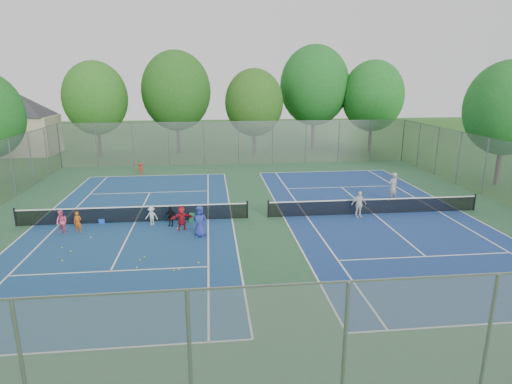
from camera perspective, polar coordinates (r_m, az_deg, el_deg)
ground at (r=24.97m, az=0.25°, el=-3.48°), size 120.00×120.00×0.00m
court_pad at (r=24.97m, az=0.25°, el=-3.46°), size 32.00×32.00×0.01m
court_left at (r=25.19m, az=-15.81°, el=-3.86°), size 10.97×23.77×0.01m
court_right at (r=26.64m, az=15.40°, el=-2.80°), size 10.97×23.77×0.01m
net_left at (r=25.06m, az=-15.88°, el=-2.91°), size 12.87×0.10×0.91m
net_right at (r=26.52m, az=15.47°, el=-1.89°), size 12.87×0.10×0.91m
fence_north at (r=40.06m, az=-2.35°, el=6.53°), size 32.00×0.10×4.00m
fence_south at (r=9.96m, az=11.57°, el=-21.94°), size 32.00×0.10×4.00m
house at (r=51.43m, az=-28.68°, el=9.10°), size 11.03×11.03×7.30m
tree_nw at (r=46.95m, az=-20.63°, el=11.63°), size 6.40×6.40×9.58m
tree_nl at (r=46.66m, az=-10.60°, el=13.11°), size 7.20×7.20×10.69m
tree_nc at (r=44.84m, az=-0.25°, el=11.81°), size 6.00×6.00×8.85m
tree_nr at (r=48.94m, az=7.79°, el=13.89°), size 7.60×7.60×11.42m
tree_ne at (r=48.88m, az=15.32°, el=12.24°), size 6.60×6.60×9.77m
tree_side_e at (r=36.70m, az=30.46°, el=9.60°), size 6.00×6.00×9.20m
ball_crate at (r=25.59m, az=-19.85°, el=-3.63°), size 0.34×0.34×0.27m
ball_hopper at (r=24.37m, az=-8.54°, el=-3.45°), size 0.32×0.32×0.54m
student_a at (r=24.38m, az=-22.68°, el=-3.74°), size 0.46×0.34×1.14m
student_b at (r=24.51m, az=-24.48°, el=-3.68°), size 0.77×0.70×1.27m
student_c at (r=24.31m, az=-13.75°, el=-3.13°), size 0.74×0.51×1.05m
student_d at (r=23.93m, az=-11.34°, el=-3.19°), size 0.71×0.46×1.13m
student_e at (r=22.07m, az=-7.51°, el=-3.91°), size 0.88×0.66×1.63m
student_f at (r=23.09m, az=-9.87°, el=-3.48°), size 1.33×0.67×1.37m
child_far_baseline at (r=37.05m, az=-15.16°, el=2.98°), size 0.72×0.50×1.03m
instructor at (r=29.34m, az=17.78°, el=0.61°), size 0.83×0.68×1.96m
teen_court_b at (r=25.59m, az=13.55°, el=-1.61°), size 0.96×0.49×1.57m
tennis_ball_0 at (r=22.03m, az=-23.48°, el=-7.29°), size 0.07×0.07×0.07m
tennis_ball_1 at (r=19.30m, az=-15.62°, el=-9.72°), size 0.07×0.07×0.07m
tennis_ball_2 at (r=20.27m, az=-14.65°, el=-8.42°), size 0.07×0.07×0.07m
tennis_ball_3 at (r=23.48m, az=-10.43°, el=-4.87°), size 0.07×0.07×0.07m
tennis_ball_4 at (r=23.55m, az=-10.39°, el=-4.81°), size 0.07×0.07×0.07m
tennis_ball_5 at (r=22.59m, az=-24.44°, el=-6.84°), size 0.07×0.07×0.07m
tennis_ball_6 at (r=21.08m, az=-24.41°, el=-8.39°), size 0.07×0.07×0.07m
tennis_ball_7 at (r=19.22m, az=-7.68°, el=-9.37°), size 0.07×0.07×0.07m
tennis_ball_8 at (r=18.71m, az=-10.20°, el=-10.19°), size 0.07×0.07×0.07m
tennis_ball_9 at (r=23.45m, az=-21.17°, el=-5.71°), size 0.07×0.07×0.07m
tennis_ball_10 at (r=18.66m, az=-10.90°, el=-10.30°), size 0.07×0.07×0.07m
tennis_ball_11 at (r=20.02m, az=-15.25°, el=-8.77°), size 0.07×0.07×0.07m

